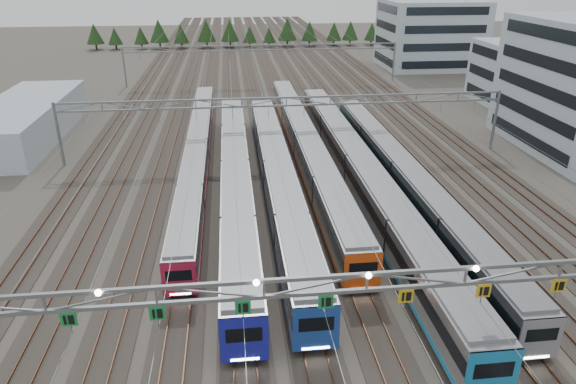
{
  "coord_description": "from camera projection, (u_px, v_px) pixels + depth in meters",
  "views": [
    {
      "loc": [
        -6.88,
        -22.76,
        23.13
      ],
      "look_at": [
        -1.95,
        20.86,
        3.5
      ],
      "focal_mm": 32.0,
      "sensor_mm": 36.0,
      "label": 1
    }
  ],
  "objects": [
    {
      "name": "ground",
      "position": [
        359.0,
        384.0,
        30.79
      ],
      "size": [
        400.0,
        400.0,
        0.0
      ],
      "primitive_type": "plane",
      "color": "#47423A",
      "rests_on": "ground"
    },
    {
      "name": "track_bed",
      "position": [
        259.0,
        63.0,
        120.9
      ],
      "size": [
        54.0,
        260.0,
        5.42
      ],
      "color": "#2D2823",
      "rests_on": "ground"
    },
    {
      "name": "train_a",
      "position": [
        198.0,
        150.0,
        63.48
      ],
      "size": [
        2.6,
        57.45,
        3.37
      ],
      "color": "black",
      "rests_on": "ground"
    },
    {
      "name": "train_b",
      "position": [
        236.0,
        175.0,
        55.27
      ],
      "size": [
        3.02,
        53.59,
        3.94
      ],
      "color": "black",
      "rests_on": "ground"
    },
    {
      "name": "train_c",
      "position": [
        278.0,
        175.0,
        55.24
      ],
      "size": [
        3.03,
        51.5,
        3.95
      ],
      "color": "black",
      "rests_on": "ground"
    },
    {
      "name": "train_d",
      "position": [
        305.0,
        144.0,
        65.0
      ],
      "size": [
        2.92,
        59.81,
        3.8
      ],
      "color": "black",
      "rests_on": "ground"
    },
    {
      "name": "train_e",
      "position": [
        358.0,
        170.0,
        56.54
      ],
      "size": [
        3.13,
        62.52,
        4.08
      ],
      "color": "black",
      "rests_on": "ground"
    },
    {
      "name": "train_f",
      "position": [
        403.0,
        176.0,
        55.5
      ],
      "size": [
        2.81,
        53.51,
        3.66
      ],
      "color": "black",
      "rests_on": "ground"
    },
    {
      "name": "gantry_near",
      "position": [
        366.0,
        287.0,
        27.79
      ],
      "size": [
        56.36,
        0.61,
        8.08
      ],
      "color": "gray",
      "rests_on": "ground"
    },
    {
      "name": "gantry_mid",
      "position": [
        286.0,
        109.0,
        64.47
      ],
      "size": [
        56.36,
        0.36,
        8.0
      ],
      "color": "gray",
      "rests_on": "ground"
    },
    {
      "name": "gantry_far",
      "position": [
        262.0,
        52.0,
        105.29
      ],
      "size": [
        56.36,
        0.36,
        8.0
      ],
      "color": "gray",
      "rests_on": "ground"
    },
    {
      "name": "depot_bldg_mid",
      "position": [
        525.0,
        75.0,
        89.59
      ],
      "size": [
        14.0,
        16.0,
        10.64
      ],
      "primitive_type": "cube",
      "color": "#ABBFCC",
      "rests_on": "ground"
    },
    {
      "name": "depot_bldg_north",
      "position": [
        430.0,
        34.0,
        122.02
      ],
      "size": [
        22.0,
        18.0,
        15.31
      ],
      "primitive_type": "cube",
      "color": "#ABBFCC",
      "rests_on": "ground"
    },
    {
      "name": "west_shed",
      "position": [
        25.0,
        120.0,
        73.26
      ],
      "size": [
        10.0,
        30.0,
        5.15
      ],
      "primitive_type": "cube",
      "color": "#ABBFCC",
      "rests_on": "ground"
    },
    {
      "name": "treeline",
      "position": [
        248.0,
        33.0,
        152.48
      ],
      "size": [
        93.8,
        5.6,
        7.02
      ],
      "color": "#332114",
      "rests_on": "ground"
    }
  ]
}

